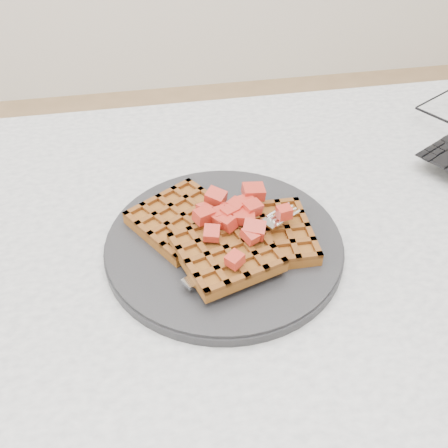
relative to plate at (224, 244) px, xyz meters
The scene contains 5 objects.
table 0.15m from the plate, 10.97° to the right, with size 1.20×0.80×0.75m.
plate is the anchor object (origin of this frame).
waffles 0.02m from the plate, 87.49° to the right, with size 0.22×0.21×0.03m.
strawberry_pile 0.05m from the plate, behind, with size 0.15×0.15×0.02m, color #9D1910, non-canonical shape.
fork 0.04m from the plate, 44.59° to the right, with size 0.02×0.18×0.02m, color silver, non-canonical shape.
Camera 1 is at (-0.17, -0.42, 1.18)m, focal length 40.00 mm.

